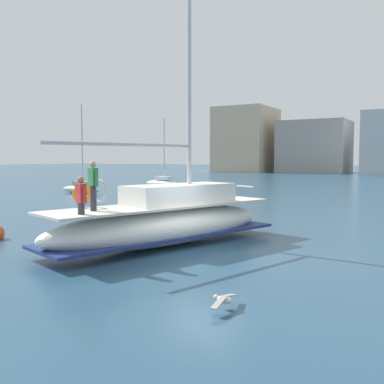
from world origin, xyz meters
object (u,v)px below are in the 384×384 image
at_px(main_sailboat, 166,220).
at_px(seagull, 223,299).
at_px(moored_sloop_far, 162,182).
at_px(moored_catamaran, 81,188).

bearing_deg(main_sailboat, seagull, -47.16).
height_order(moored_sloop_far, moored_catamaran, moored_catamaran).
xyz_separation_m(moored_catamaran, seagull, (24.10, -20.78, -0.33)).
bearing_deg(main_sailboat, moored_sloop_far, 123.93).
relative_size(moored_sloop_far, seagull, 7.11).
bearing_deg(moored_catamaran, seagull, -40.76).
height_order(main_sailboat, moored_catamaran, main_sailboat).
bearing_deg(moored_catamaran, moored_sloop_far, 83.17).
bearing_deg(main_sailboat, moored_catamaran, 141.04).
xyz_separation_m(moored_sloop_far, moored_catamaran, (-1.33, -11.12, -0.01)).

